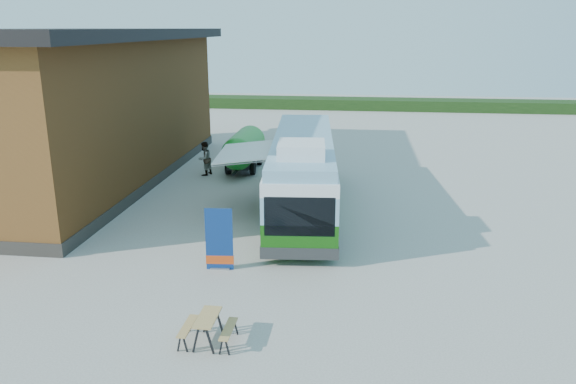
# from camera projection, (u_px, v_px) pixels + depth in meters

# --- Properties ---
(ground) EXTENTS (100.00, 100.00, 0.00)m
(ground) POSITION_uv_depth(u_px,v_px,m) (250.00, 267.00, 18.39)
(ground) COLOR #BCB7AD
(ground) RESTS_ON ground
(barn) EXTENTS (9.60, 21.20, 7.50)m
(barn) POSITION_uv_depth(u_px,v_px,m) (80.00, 110.00, 28.15)
(barn) COLOR brown
(barn) RESTS_ON ground
(hedge) EXTENTS (40.00, 3.00, 1.00)m
(hedge) POSITION_uv_depth(u_px,v_px,m) (407.00, 105.00, 53.49)
(hedge) COLOR #264419
(hedge) RESTS_ON ground
(bus) EXTENTS (3.53, 12.33, 3.74)m
(bus) POSITION_uv_depth(u_px,v_px,m) (303.00, 170.00, 23.56)
(bus) COLOR #206C12
(bus) RESTS_ON ground
(awning) EXTENTS (2.79, 4.15, 0.50)m
(awning) POSITION_uv_depth(u_px,v_px,m) (252.00, 148.00, 23.45)
(awning) COLOR white
(awning) RESTS_ON ground
(banner) EXTENTS (0.91, 0.23, 2.08)m
(banner) POSITION_uv_depth(u_px,v_px,m) (219.00, 245.00, 18.01)
(banner) COLOR navy
(banner) RESTS_ON ground
(picnic_table) EXTENTS (1.28, 1.14, 0.73)m
(picnic_table) POSITION_uv_depth(u_px,v_px,m) (208.00, 323.00, 13.84)
(picnic_table) COLOR tan
(picnic_table) RESTS_ON ground
(person_a) EXTENTS (0.63, 0.70, 1.61)m
(person_a) POSITION_uv_depth(u_px,v_px,m) (280.00, 207.00, 21.94)
(person_a) COLOR #999999
(person_a) RESTS_ON ground
(person_b) EXTENTS (0.97, 1.07, 1.79)m
(person_b) POSITION_uv_depth(u_px,v_px,m) (204.00, 159.00, 29.66)
(person_b) COLOR #999999
(person_b) RESTS_ON ground
(slurry_tanker) EXTENTS (1.74, 5.77, 2.13)m
(slurry_tanker) POSITION_uv_depth(u_px,v_px,m) (244.00, 148.00, 30.77)
(slurry_tanker) COLOR #198B24
(slurry_tanker) RESTS_ON ground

